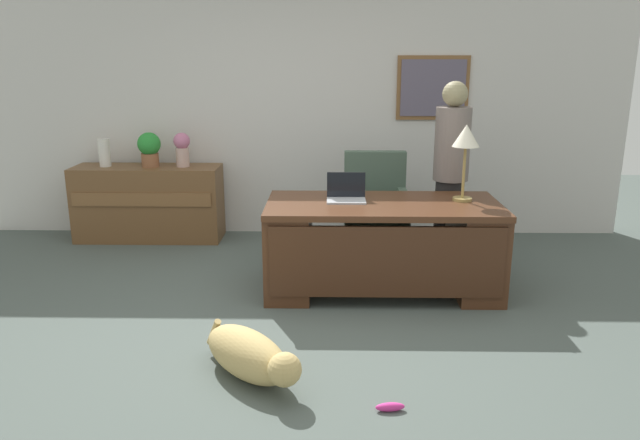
{
  "coord_description": "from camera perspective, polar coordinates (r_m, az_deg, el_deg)",
  "views": [
    {
      "loc": [
        0.33,
        -3.99,
        1.92
      ],
      "look_at": [
        0.25,
        0.3,
        0.75
      ],
      "focal_mm": 33.8,
      "sensor_mm": 36.0,
      "label": 1
    }
  ],
  "objects": [
    {
      "name": "desk_lamp",
      "position": [
        5.05,
        13.65,
        7.31
      ],
      "size": [
        0.22,
        0.22,
        0.63
      ],
      "color": "#9E8447",
      "rests_on": "desk"
    },
    {
      "name": "vase_with_flowers",
      "position": [
        6.5,
        -12.93,
        6.65
      ],
      "size": [
        0.17,
        0.17,
        0.36
      ],
      "color": "#C29D91",
      "rests_on": "credenza"
    },
    {
      "name": "potted_plant",
      "position": [
        6.59,
        -15.86,
        6.59
      ],
      "size": [
        0.24,
        0.24,
        0.36
      ],
      "color": "brown",
      "rests_on": "credenza"
    },
    {
      "name": "back_wall",
      "position": [
        6.62,
        -1.69,
        10.34
      ],
      "size": [
        7.0,
        0.16,
        2.7
      ],
      "color": "silver",
      "rests_on": "ground_plane"
    },
    {
      "name": "credenza",
      "position": [
        6.71,
        -15.89,
        1.56
      ],
      "size": [
        1.54,
        0.5,
        0.79
      ],
      "color": "brown",
      "rests_on": "ground_plane"
    },
    {
      "name": "dog_lying",
      "position": [
        3.79,
        -6.59,
        -12.61
      ],
      "size": [
        0.72,
        0.73,
        0.3
      ],
      "color": "tan",
      "rests_on": "ground_plane"
    },
    {
      "name": "ground_plane",
      "position": [
        4.44,
        -3.32,
        -10.4
      ],
      "size": [
        12.0,
        12.0,
        0.0
      ],
      "primitive_type": "plane",
      "color": "#4C5651"
    },
    {
      "name": "person_standing",
      "position": [
        5.66,
        12.26,
        4.38
      ],
      "size": [
        0.32,
        0.32,
        1.71
      ],
      "color": "#262323",
      "rests_on": "ground_plane"
    },
    {
      "name": "armchair",
      "position": [
        5.86,
        5.25,
        0.84
      ],
      "size": [
        0.6,
        0.59,
        1.03
      ],
      "color": "#475B4C",
      "rests_on": "ground_plane"
    },
    {
      "name": "desk",
      "position": [
        5.02,
        5.94,
        -2.26
      ],
      "size": [
        1.91,
        0.89,
        0.76
      ],
      "color": "#4C2B19",
      "rests_on": "ground_plane"
    },
    {
      "name": "vase_empty",
      "position": [
        6.75,
        -19.74,
        6.02
      ],
      "size": [
        0.12,
        0.12,
        0.29
      ],
      "primitive_type": "cylinder",
      "color": "silver",
      "rests_on": "credenza"
    },
    {
      "name": "laptop",
      "position": [
        5.0,
        2.49,
        2.51
      ],
      "size": [
        0.32,
        0.22,
        0.22
      ],
      "color": "#B2B5BA",
      "rests_on": "desk"
    },
    {
      "name": "dog_toy_bone",
      "position": [
        3.55,
        6.65,
        -17.17
      ],
      "size": [
        0.17,
        0.07,
        0.05
      ],
      "primitive_type": "ellipsoid",
      "rotation": [
        0.0,
        0.0,
        3.25
      ],
      "color": "#D8338C",
      "rests_on": "ground_plane"
    }
  ]
}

